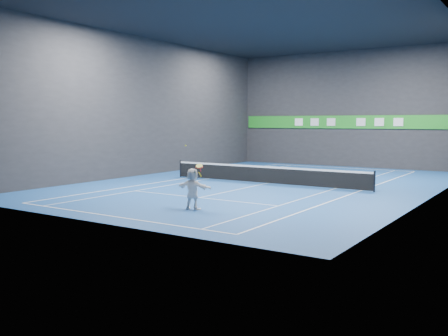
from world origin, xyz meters
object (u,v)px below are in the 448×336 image
Objects in this scene: tennis_ball at (186,146)px; tennis_net at (266,174)px; tennis_racket at (199,168)px; player at (193,189)px.

tennis_ball is 0.01× the size of tennis_net.
tennis_ball is 0.12× the size of tennis_racket.
tennis_ball is (-0.44, 0.13, 1.72)m from player.
tennis_net is at bearing -82.72° from player.
tennis_racket is (0.74, -0.08, -0.86)m from tennis_ball.
player is 26.60× the size of tennis_ball.
tennis_ball is at bearing -82.46° from tennis_net.
tennis_net is (-1.18, 8.93, -2.02)m from tennis_ball.
tennis_net is 23.38× the size of tennis_racket.
tennis_racket is (1.92, -9.01, 1.16)m from tennis_net.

